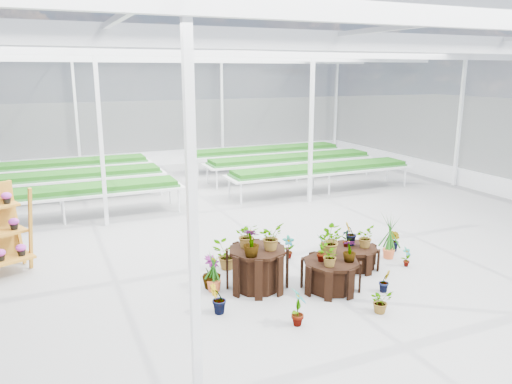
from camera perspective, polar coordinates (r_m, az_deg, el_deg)
name	(u,v)px	position (r m, az deg, el deg)	size (l,w,h in m)	color
ground_plane	(279,261)	(10.64, 2.62, -7.84)	(24.00, 24.00, 0.00)	gray
greenhouse_shell	(280,155)	(10.04, 2.76, 4.20)	(18.00, 24.00, 4.50)	white
steel_frame	(280,155)	(10.04, 2.76, 4.20)	(18.00, 24.00, 4.50)	silver
nursery_benches	(185,177)	(17.02, -8.09, 1.73)	(16.00, 7.00, 0.84)	silver
plinth_tall	(257,268)	(9.25, 0.15, -8.72)	(1.10, 1.10, 0.75)	black
plinth_mid	(331,275)	(9.32, 8.52, -9.34)	(1.05, 1.05, 0.56)	black
plinth_low	(354,257)	(10.41, 11.17, -7.33)	(0.96, 0.96, 0.43)	black
nursery_plants	(302,251)	(9.63, 5.26, -6.77)	(4.85, 3.36, 1.26)	#164C10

